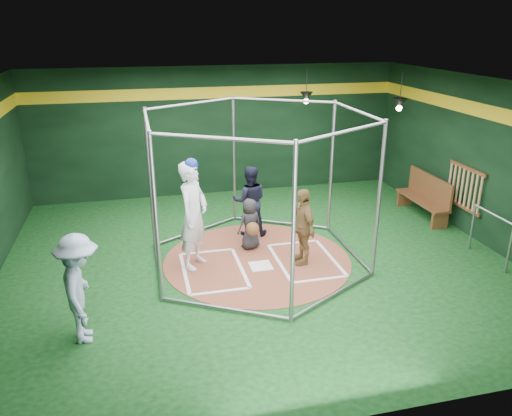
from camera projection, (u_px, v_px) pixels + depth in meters
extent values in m
cube|color=#0C3510|center=(257.00, 261.00, 10.18)|extent=(10.00, 9.00, 0.02)
cube|color=black|center=(257.00, 85.00, 8.95)|extent=(10.00, 9.00, 0.02)
cube|color=black|center=(218.00, 131.00, 13.66)|extent=(10.00, 0.10, 3.50)
cube|color=black|center=(355.00, 295.00, 5.47)|extent=(10.00, 0.10, 3.50)
cube|color=black|center=(484.00, 162.00, 10.67)|extent=(0.10, 9.00, 3.50)
cube|color=yellow|center=(217.00, 93.00, 13.27)|extent=(10.00, 0.01, 0.30)
cube|color=yellow|center=(491.00, 113.00, 10.30)|extent=(0.01, 9.00, 0.30)
cylinder|color=brown|center=(257.00, 260.00, 10.18)|extent=(3.80, 3.80, 0.01)
cube|color=white|center=(261.00, 266.00, 9.90)|extent=(0.43, 0.43, 0.01)
cube|color=white|center=(207.00, 252.00, 10.51)|extent=(1.10, 0.07, 0.01)
cube|color=white|center=(220.00, 291.00, 8.96)|extent=(1.10, 0.07, 0.01)
cube|color=white|center=(185.00, 273.00, 9.61)|extent=(0.07, 1.70, 0.01)
cube|color=white|center=(241.00, 267.00, 9.86)|extent=(0.07, 1.70, 0.01)
cube|color=white|center=(293.00, 243.00, 10.93)|extent=(1.10, 0.07, 0.01)
cube|color=white|center=(320.00, 279.00, 9.38)|extent=(1.10, 0.07, 0.01)
cube|color=white|center=(279.00, 263.00, 10.03)|extent=(0.07, 1.70, 0.01)
cube|color=white|center=(331.00, 257.00, 10.28)|extent=(0.07, 1.70, 0.01)
cylinder|color=gray|center=(331.00, 168.00, 11.14)|extent=(0.07, 0.07, 3.00)
cylinder|color=gray|center=(234.00, 160.00, 11.75)|extent=(0.07, 0.07, 3.00)
cylinder|color=gray|center=(150.00, 180.00, 10.26)|extent=(0.07, 0.07, 3.00)
cylinder|color=gray|center=(156.00, 221.00, 8.17)|extent=(0.07, 0.07, 3.00)
cylinder|color=gray|center=(293.00, 237.00, 7.56)|extent=(0.07, 0.07, 3.00)
cylinder|color=gray|center=(379.00, 202.00, 9.05)|extent=(0.07, 0.07, 3.00)
cylinder|color=gray|center=(283.00, 100.00, 10.94)|extent=(2.02, 1.20, 0.06)
cylinder|color=gray|center=(280.00, 223.00, 11.95)|extent=(2.02, 1.20, 0.06)
cylinder|color=gray|center=(192.00, 104.00, 10.50)|extent=(2.02, 1.20, 0.06)
cylinder|color=gray|center=(198.00, 230.00, 11.51)|extent=(2.02, 1.20, 0.06)
cylinder|color=gray|center=(147.00, 120.00, 8.71)|extent=(0.06, 2.30, 0.06)
cylinder|color=gray|center=(158.00, 269.00, 9.72)|extent=(0.06, 2.30, 0.06)
cylinder|color=gray|center=(220.00, 138.00, 7.36)|extent=(2.02, 1.20, 0.06)
cylinder|color=gray|center=(224.00, 308.00, 8.37)|extent=(2.02, 1.20, 0.06)
cylinder|color=gray|center=(345.00, 132.00, 7.80)|extent=(2.02, 1.20, 0.06)
cylinder|color=gray|center=(335.00, 294.00, 8.81)|extent=(2.02, 1.20, 0.06)
cylinder|color=gray|center=(358.00, 111.00, 9.59)|extent=(0.06, 2.30, 0.06)
cylinder|color=gray|center=(348.00, 248.00, 10.60)|extent=(0.06, 2.30, 0.06)
cube|color=brown|center=(468.00, 168.00, 11.11)|extent=(0.05, 1.25, 0.08)
cube|color=brown|center=(462.00, 206.00, 11.42)|extent=(0.05, 1.25, 0.08)
cylinder|color=tan|center=(480.00, 195.00, 10.76)|extent=(0.06, 0.06, 0.85)
cylinder|color=tan|center=(475.00, 193.00, 10.90)|extent=(0.06, 0.06, 0.85)
cylinder|color=tan|center=(471.00, 191.00, 11.05)|extent=(0.06, 0.06, 0.85)
cylinder|color=tan|center=(466.00, 189.00, 11.19)|extent=(0.06, 0.06, 0.85)
cylinder|color=tan|center=(462.00, 187.00, 11.33)|extent=(0.06, 0.06, 0.85)
cylinder|color=tan|center=(458.00, 185.00, 11.48)|extent=(0.06, 0.06, 0.85)
cylinder|color=tan|center=(454.00, 183.00, 11.62)|extent=(0.06, 0.06, 0.85)
cylinder|color=tan|center=(450.00, 181.00, 11.76)|extent=(0.06, 0.06, 0.85)
cone|color=black|center=(306.00, 96.00, 12.98)|extent=(0.34, 0.34, 0.22)
sphere|color=#FFD899|center=(306.00, 101.00, 13.03)|extent=(0.14, 0.14, 0.14)
cylinder|color=black|center=(307.00, 82.00, 12.86)|extent=(0.02, 0.02, 0.70)
cone|color=black|center=(400.00, 103.00, 11.92)|extent=(0.34, 0.34, 0.22)
sphere|color=#FFD899|center=(399.00, 108.00, 11.97)|extent=(0.14, 0.14, 0.14)
cylinder|color=black|center=(401.00, 88.00, 11.80)|extent=(0.02, 0.02, 0.70)
imported|color=silver|center=(193.00, 215.00, 9.58)|extent=(0.86, 0.93, 2.13)
sphere|color=navy|center=(191.00, 165.00, 9.22)|extent=(0.26, 0.26, 0.26)
imported|color=#A88348|center=(303.00, 226.00, 9.82)|extent=(0.47, 0.94, 1.55)
imported|color=black|center=(250.00, 224.00, 10.52)|extent=(0.63, 0.52, 1.10)
sphere|color=brown|center=(253.00, 229.00, 10.30)|extent=(0.28, 0.28, 0.28)
imported|color=black|center=(250.00, 201.00, 11.13)|extent=(0.88, 0.75, 1.60)
imported|color=#9EB7D1|center=(80.00, 289.00, 7.37)|extent=(0.70, 1.15, 1.72)
cube|color=brown|center=(422.00, 200.00, 12.33)|extent=(0.43, 1.82, 0.06)
cube|color=brown|center=(430.00, 187.00, 12.25)|extent=(0.06, 1.82, 0.61)
cube|color=brown|center=(440.00, 221.00, 11.67)|extent=(0.41, 0.08, 0.41)
cube|color=brown|center=(404.00, 198.00, 13.14)|extent=(0.41, 0.08, 0.41)
cylinder|color=gray|center=(510.00, 249.00, 9.49)|extent=(0.05, 0.05, 1.02)
cylinder|color=gray|center=(472.00, 227.00, 10.52)|extent=(0.05, 0.05, 1.02)
cylinder|color=gray|center=(494.00, 215.00, 9.84)|extent=(0.05, 1.13, 0.05)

